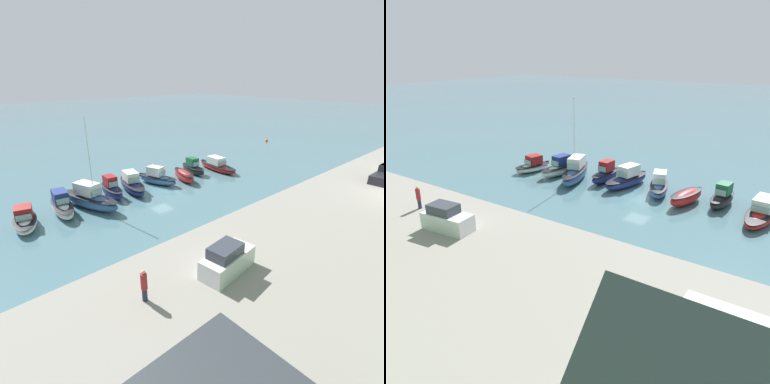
% 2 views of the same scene
% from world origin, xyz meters
% --- Properties ---
extents(ground_plane, '(320.00, 320.00, 0.00)m').
position_xyz_m(ground_plane, '(0.00, 0.00, 0.00)').
color(ground_plane, '#476B75').
extents(moored_boat_0, '(3.09, 8.15, 2.11)m').
position_xyz_m(moored_boat_0, '(-12.19, -1.58, 0.74)').
color(moored_boat_0, red).
rests_on(moored_boat_0, ground_plane).
extents(moored_boat_1, '(2.23, 5.22, 2.45)m').
position_xyz_m(moored_boat_1, '(-8.14, -2.85, 0.89)').
color(moored_boat_1, black).
rests_on(moored_boat_1, ground_plane).
extents(moored_boat_2, '(2.99, 5.52, 1.51)m').
position_xyz_m(moored_boat_2, '(-4.89, -1.19, 0.80)').
color(moored_boat_2, red).
rests_on(moored_boat_2, ground_plane).
extents(moored_boat_3, '(3.78, 6.45, 2.46)m').
position_xyz_m(moored_boat_3, '(-1.24, -2.67, 0.89)').
color(moored_boat_3, '#33568E').
rests_on(moored_boat_3, ground_plane).
extents(moored_boat_4, '(3.60, 7.45, 2.56)m').
position_xyz_m(moored_boat_4, '(2.78, -2.64, 0.93)').
color(moored_boat_4, navy).
rests_on(moored_boat_4, ground_plane).
extents(moored_boat_5, '(2.10, 5.28, 2.66)m').
position_xyz_m(moored_boat_5, '(5.69, -2.63, 0.98)').
color(moored_boat_5, navy).
rests_on(moored_boat_5, ground_plane).
extents(moored_boat_6, '(4.51, 8.48, 10.20)m').
position_xyz_m(moored_boat_6, '(9.10, -1.13, 1.11)').
color(moored_boat_6, '#33568E').
rests_on(moored_boat_6, ground_plane).
extents(moored_boat_7, '(2.81, 6.62, 2.54)m').
position_xyz_m(moored_boat_7, '(12.03, -1.88, 0.93)').
color(moored_boat_7, silver).
rests_on(moored_boat_7, ground_plane).
extents(moored_boat_8, '(3.43, 5.68, 2.14)m').
position_xyz_m(moored_boat_8, '(15.96, -1.05, 0.76)').
color(moored_boat_8, silver).
rests_on(moored_boat_8, ground_plane).
extents(parked_car_1, '(4.38, 2.28, 2.16)m').
position_xyz_m(parked_car_1, '(8.24, 18.62, 2.50)').
color(parked_car_1, silver).
rests_on(parked_car_1, quay_promenade).
extents(person_on_quay, '(0.40, 0.40, 2.14)m').
position_xyz_m(person_on_quay, '(13.96, 17.25, 2.69)').
color(person_on_quay, '#232838').
rests_on(person_on_quay, quay_promenade).
extents(mooring_buoy_0, '(0.63, 0.63, 0.63)m').
position_xyz_m(mooring_buoy_0, '(-36.52, -9.19, 0.32)').
color(mooring_buoy_0, orange).
rests_on(mooring_buoy_0, ground_plane).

